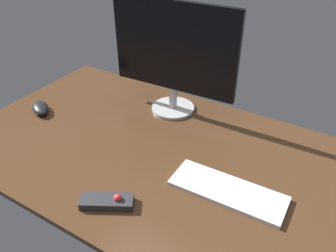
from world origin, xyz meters
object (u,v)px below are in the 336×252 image
object	(u,v)px
computer_mouse	(40,108)
media_remote	(108,201)
keyboard	(228,191)
monitor	(173,54)

from	to	relation	value
computer_mouse	media_remote	xyz separation A→B (cm)	(57.39, -26.00, -0.55)
keyboard	media_remote	world-z (taller)	media_remote
monitor	computer_mouse	size ratio (longest dim) A/B	4.42
monitor	media_remote	bearing A→B (deg)	-81.35
monitor	computer_mouse	distance (cm)	59.68
monitor	keyboard	world-z (taller)	monitor
keyboard	computer_mouse	world-z (taller)	computer_mouse
monitor	keyboard	distance (cm)	56.89
media_remote	keyboard	bearing A→B (deg)	9.54
keyboard	media_remote	distance (cm)	36.08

